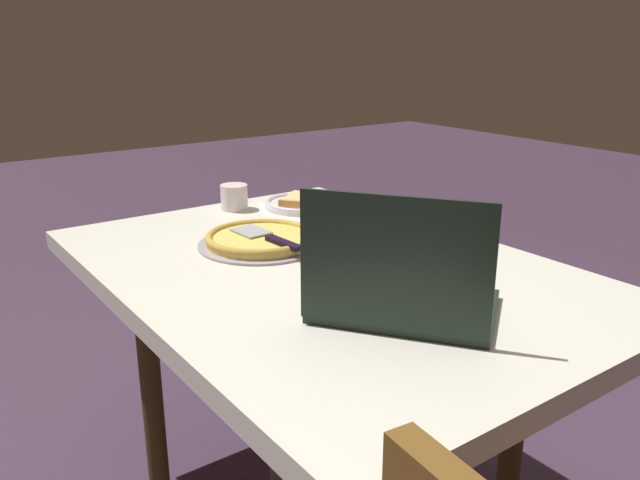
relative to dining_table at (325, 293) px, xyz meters
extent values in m
cube|color=silver|center=(0.00, 0.00, 0.05)|extent=(1.32, 0.92, 0.05)
cylinder|color=#3F3314|center=(-0.32, -0.32, -0.32)|extent=(0.06, 0.06, 0.68)
cylinder|color=#3F3314|center=(0.32, -0.32, -0.32)|extent=(0.06, 0.06, 0.68)
cylinder|color=#3F3314|center=(0.32, 0.32, -0.32)|extent=(0.06, 0.06, 0.68)
cube|color=black|center=(-0.30, 0.03, 0.08)|extent=(0.41, 0.39, 0.02)
cube|color=black|center=(-0.30, 0.03, 0.09)|extent=(0.33, 0.29, 0.00)
cube|color=black|center=(-0.37, 0.13, 0.21)|extent=(0.28, 0.20, 0.24)
cube|color=black|center=(-0.37, 0.13, 0.21)|extent=(0.25, 0.18, 0.21)
cylinder|color=white|center=(0.47, -0.26, 0.08)|extent=(0.24, 0.24, 0.01)
torus|color=silver|center=(0.47, -0.26, 0.09)|extent=(0.23, 0.23, 0.01)
cube|color=#E9BB7C|center=(0.47, -0.26, 0.09)|extent=(0.17, 0.18, 0.02)
cube|color=#D09046|center=(0.42, -0.20, 0.09)|extent=(0.10, 0.08, 0.03)
cylinder|color=#9F95A3|center=(0.21, 0.04, 0.07)|extent=(0.32, 0.32, 0.01)
cylinder|color=#DFBF58|center=(0.21, 0.04, 0.08)|extent=(0.28, 0.28, 0.02)
torus|color=gold|center=(0.21, 0.04, 0.09)|extent=(0.28, 0.28, 0.02)
cube|color=#B5B6C0|center=(0.26, 0.05, 0.10)|extent=(0.10, 0.08, 0.00)
cube|color=black|center=(0.12, 0.04, 0.10)|extent=(0.12, 0.03, 0.01)
cube|color=silver|center=(-0.08, -0.23, 0.07)|extent=(0.14, 0.12, 0.00)
cube|color=black|center=(0.00, -0.28, 0.07)|extent=(0.08, 0.07, 0.01)
cylinder|color=silver|center=(0.56, -0.07, 0.11)|extent=(0.08, 0.08, 0.08)
cylinder|color=#3E1D08|center=(0.56, -0.07, 0.13)|extent=(0.07, 0.07, 0.00)
camera|label=1|loc=(-1.13, 0.84, 0.58)|focal=36.22mm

